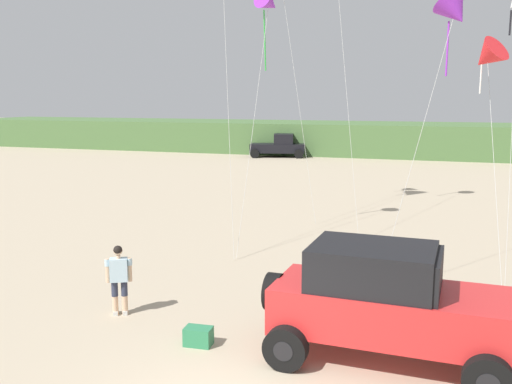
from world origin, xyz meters
TOP-DOWN VIEW (x-y plane):
  - dune_ridge at (-0.03, 44.49)m, footprint 90.00×9.26m
  - jeep at (2.12, 2.83)m, footprint 4.89×2.51m
  - person_watching at (-4.00, 3.27)m, footprint 0.57×0.43m
  - cooler_box at (-1.58, 2.32)m, footprint 0.58×0.40m
  - distant_pickup at (-10.48, 38.89)m, footprint 4.92×3.37m
  - kite_green_box at (-3.18, 12.28)m, footprint 1.14×4.41m
  - kite_white_parafoil at (3.09, 9.20)m, footprint 2.29×3.43m
  - kite_black_sled at (4.12, 11.60)m, footprint 1.55×5.18m

SIDE VIEW (x-z plane):
  - cooler_box at x=-1.58m, z-range 0.00..0.38m
  - person_watching at x=-4.00m, z-range 0.10..1.77m
  - distant_pickup at x=-10.48m, z-range -0.05..1.93m
  - jeep at x=2.12m, z-range 0.07..2.33m
  - dune_ridge at x=-0.03m, z-range 0.00..2.76m
  - kite_black_sled at x=4.12m, z-range 2.83..9.71m
  - kite_white_parafoil at x=3.09m, z-range 3.34..11.30m
  - kite_green_box at x=-3.18m, z-range 3.87..12.75m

